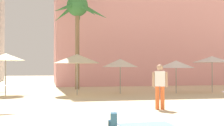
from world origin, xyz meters
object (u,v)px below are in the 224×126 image
Objects in this scene: person_far_right at (160,85)px; cafe_umbrella_0 at (6,57)px; cafe_umbrella_1 at (212,59)px; palm_tree_left at (77,11)px; cafe_umbrella_2 at (120,63)px; cafe_umbrella_4 at (176,64)px; beach_towel at (147,125)px; cafe_umbrella_5 at (77,59)px; backpack at (113,121)px.

cafe_umbrella_0 is at bearing -121.31° from person_far_right.
palm_tree_left is at bearing 149.52° from cafe_umbrella_1.
cafe_umbrella_2 is at bearing -63.89° from palm_tree_left.
cafe_umbrella_0 is at bearing -136.88° from palm_tree_left.
palm_tree_left is 8.71m from cafe_umbrella_4.
cafe_umbrella_2 is at bearing -163.54° from person_far_right.
beach_towel is at bearing -99.14° from cafe_umbrella_2.
cafe_umbrella_5 is at bearing -176.72° from cafe_umbrella_4.
cafe_umbrella_1 reaches higher than cafe_umbrella_4.
person_far_right is (2.11, -12.17, -4.97)m from palm_tree_left.
beach_towel is 3.60m from person_far_right.
backpack is at bearing -130.07° from cafe_umbrella_1.
backpack is (-2.73, -10.89, -1.74)m from cafe_umbrella_2.
cafe_umbrella_0 is at bearing 177.43° from cafe_umbrella_1.
cafe_umbrella_4 is 6.42m from cafe_umbrella_5.
cafe_umbrella_4 is at bearing 179.57° from cafe_umbrella_1.
cafe_umbrella_0 is at bearing 115.63° from beach_towel.
cafe_umbrella_4 reaches higher than person_far_right.
backpack is 0.24× the size of person_far_right.
cafe_umbrella_2 is 7.59m from person_far_right.
person_far_right is at bearing -69.10° from cafe_umbrella_5.
cafe_umbrella_1 reaches higher than backpack.
cafe_umbrella_4 is 1.54× the size of beach_towel.
palm_tree_left is 2.60× the size of cafe_umbrella_5.
cafe_umbrella_5 is at bearing 96.11° from beach_towel.
beach_towel is (0.56, -15.27, -5.94)m from palm_tree_left.
backpack is 4.30m from person_far_right.
cafe_umbrella_0 is 12.10m from backpack.
cafe_umbrella_4 is (10.57, -0.57, -0.41)m from cafe_umbrella_0.
cafe_umbrella_0 is 5.94× the size of backpack.
person_far_right is (-3.78, -7.23, -0.89)m from cafe_umbrella_4.
palm_tree_left is 10.47m from cafe_umbrella_1.
cafe_umbrella_4 is 0.85× the size of cafe_umbrella_5.
cafe_umbrella_1 is at bearing -118.83° from backpack.
cafe_umbrella_2 reaches higher than beach_towel.
cafe_umbrella_2 is at bearing 13.61° from cafe_umbrella_5.
cafe_umbrella_4 is (5.90, -4.94, -4.08)m from palm_tree_left.
beach_towel is at bearing -154.77° from backpack.
cafe_umbrella_5 is (-2.78, -0.67, 0.23)m from cafe_umbrella_2.
cafe_umbrella_5 is 1.56× the size of person_far_right.
cafe_umbrella_4 is 12.46m from backpack.
palm_tree_left is 13.31m from person_far_right.
cafe_umbrella_0 is at bearing 176.92° from cafe_umbrella_4.
cafe_umbrella_5 is at bearing -95.44° from palm_tree_left.
cafe_umbrella_5 is 1.81× the size of beach_towel.
cafe_umbrella_0 reaches higher than backpack.
cafe_umbrella_2 is at bearing 80.86° from beach_towel.
beach_towel is (-1.71, -10.63, -1.93)m from cafe_umbrella_2.
beach_towel is at bearing -87.90° from palm_tree_left.
cafe_umbrella_1 is 2.55m from cafe_umbrella_4.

